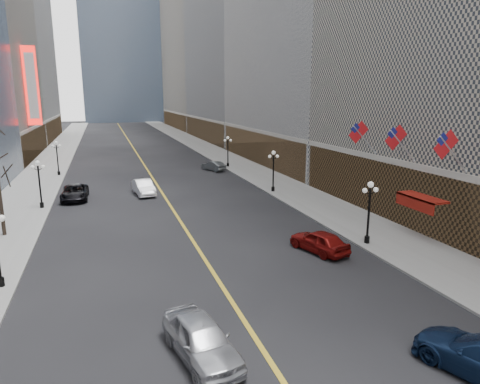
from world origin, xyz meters
TOP-DOWN VIEW (x-y plane):
  - sidewalk_east at (14.00, 70.00)m, footprint 6.00×230.00m
  - sidewalk_west at (-14.00, 70.00)m, footprint 6.00×230.00m
  - lane_line at (0.00, 80.00)m, footprint 0.25×200.00m
  - bldg_east_c at (29.88, 106.00)m, footprint 26.60×40.60m
  - bldg_east_d at (29.90, 149.00)m, footprint 26.60×46.60m
  - streetlamp_east_1 at (11.80, 30.00)m, footprint 1.26×0.44m
  - streetlamp_east_2 at (11.80, 48.00)m, footprint 1.26×0.44m
  - streetlamp_east_3 at (11.80, 66.00)m, footprint 1.26×0.44m
  - streetlamp_west_2 at (-11.80, 48.00)m, footprint 1.26×0.44m
  - streetlamp_west_3 at (-11.80, 66.00)m, footprint 1.26×0.44m
  - flag_3 at (15.31, 27.00)m, footprint 2.87×0.12m
  - flag_4 at (15.31, 32.00)m, footprint 2.87×0.12m
  - flag_5 at (15.31, 37.00)m, footprint 2.87×0.12m
  - awning_c at (16.11, 30.00)m, footprint 1.40×4.00m
  - theatre_marquee at (-15.88, 80.00)m, footprint 2.00×0.55m
  - car_nb_near at (-2.59, 20.29)m, footprint 2.92×5.27m
  - car_nb_mid at (-2.00, 51.29)m, footprint 2.26×5.10m
  - car_nb_far at (-9.00, 51.04)m, footprint 2.66×5.58m
  - car_sb_mid at (7.82, 29.78)m, footprint 3.10×4.90m
  - car_sb_far at (9.00, 63.71)m, footprint 3.00×4.43m

SIDE VIEW (x-z plane):
  - lane_line at x=0.00m, z-range 0.00..0.02m
  - sidewalk_east at x=14.00m, z-range 0.00..0.15m
  - sidewalk_west at x=-14.00m, z-range 0.00..0.15m
  - car_sb_far at x=9.00m, z-range 0.00..1.38m
  - car_nb_far at x=-9.00m, z-range 0.00..1.54m
  - car_sb_mid at x=7.82m, z-range 0.00..1.55m
  - car_nb_mid at x=-2.00m, z-range 0.00..1.63m
  - car_nb_near at x=-2.59m, z-range 0.00..1.70m
  - streetlamp_east_1 at x=11.80m, z-range 0.64..5.16m
  - streetlamp_east_2 at x=11.80m, z-range 0.64..5.16m
  - streetlamp_east_3 at x=11.80m, z-range 0.64..5.16m
  - streetlamp_west_2 at x=-11.80m, z-range 0.64..5.16m
  - streetlamp_west_3 at x=-11.80m, z-range 0.64..5.16m
  - awning_c at x=16.11m, z-range 2.62..3.54m
  - flag_3 at x=15.31m, z-range 5.85..8.72m
  - flag_4 at x=15.31m, z-range 5.85..8.72m
  - flag_5 at x=15.31m, z-range 5.85..8.72m
  - theatre_marquee at x=-15.88m, z-range 6.00..18.00m
  - bldg_east_c at x=29.88m, z-range -0.22..48.58m
  - bldg_east_d at x=29.90m, z-range -0.23..62.57m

